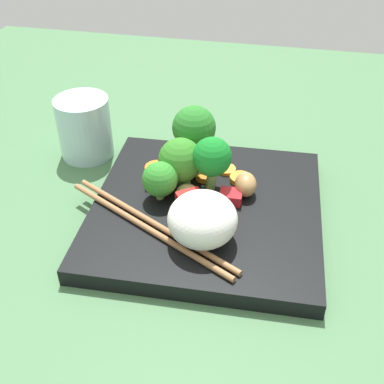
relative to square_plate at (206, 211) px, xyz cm
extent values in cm
cube|color=#457247|center=(0.00, 0.00, -1.98)|extent=(110.00, 110.00, 2.00)
cube|color=black|center=(0.00, 0.00, 0.00)|extent=(26.16, 26.16, 1.97)
ellipsoid|color=white|center=(-0.62, 5.77, 3.66)|extent=(8.48, 8.50, 5.35)
cylinder|color=#71B456|center=(-0.21, -3.17, 2.46)|extent=(1.89, 1.93, 3.08)
sphere|color=#157A24|center=(0.00, -2.97, 5.38)|extent=(4.50, 4.50, 4.50)
cylinder|color=#6CA14D|center=(5.47, -0.45, 1.71)|extent=(1.27, 1.06, 1.60)
sphere|color=#31872B|center=(5.29, -0.36, 3.62)|extent=(3.99, 3.99, 3.99)
cylinder|color=#61A044|center=(3.47, -8.64, 2.51)|extent=(2.97, 2.95, 3.08)
sphere|color=#297929|center=(3.23, -8.66, 5.54)|extent=(5.35, 5.35, 5.35)
cylinder|color=#61B04A|center=(3.46, -3.33, 1.89)|extent=(2.54, 2.56, 1.90)
sphere|color=#327D25|center=(3.70, -3.26, 4.26)|extent=(5.15, 5.15, 5.15)
cylinder|color=orange|center=(7.03, -4.93, 1.37)|extent=(4.01, 4.01, 0.78)
cylinder|color=orange|center=(1.03, -4.81, 1.35)|extent=(3.34, 3.34, 0.73)
cylinder|color=orange|center=(-3.14, -5.12, 1.32)|extent=(2.92, 2.92, 0.68)
cylinder|color=#F79E33|center=(-1.20, -6.83, 1.21)|extent=(3.23, 3.23, 0.46)
cylinder|color=orange|center=(-0.36, 0.39, 1.24)|extent=(3.74, 3.74, 0.51)
cube|color=red|center=(1.40, 1.39, 1.92)|extent=(4.01, 4.09, 1.87)
cube|color=red|center=(6.40, -2.45, 1.68)|extent=(2.39, 2.37, 1.39)
cube|color=red|center=(-2.56, -1.05, 1.62)|extent=(2.55, 2.19, 1.27)
cube|color=red|center=(0.98, -7.37, 2.06)|extent=(2.65, 2.79, 2.15)
cube|color=red|center=(5.32, -6.94, 1.77)|extent=(2.43, 2.76, 1.57)
ellipsoid|color=tan|center=(2.48, -0.78, 1.75)|extent=(3.34, 3.35, 1.53)
ellipsoid|color=#B2834E|center=(-3.97, -2.79, 2.30)|extent=(3.12, 3.73, 2.63)
ellipsoid|color=tan|center=(3.74, -5.55, 2.13)|extent=(3.08, 3.89, 2.29)
cylinder|color=#9A6C43|center=(5.36, 5.59, 1.30)|extent=(20.32, 11.29, 0.63)
cylinder|color=#9A6C43|center=(4.88, 4.69, 1.30)|extent=(20.32, 11.29, 0.63)
cylinder|color=silver|center=(18.19, -9.95, 3.06)|extent=(7.03, 7.03, 8.09)
camera|label=1|loc=(-7.25, 42.37, 35.44)|focal=46.01mm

